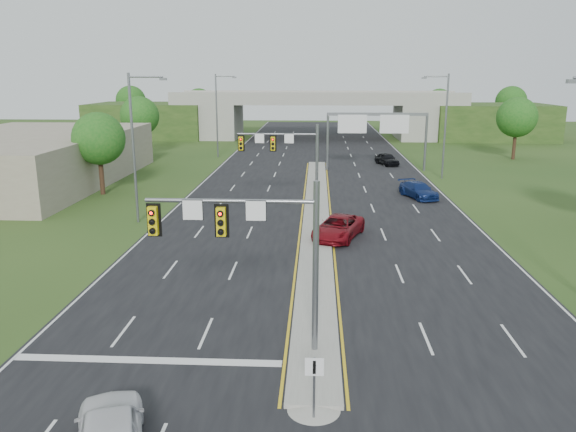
{
  "coord_description": "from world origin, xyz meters",
  "views": [
    {
      "loc": [
        0.0,
        -20.5,
        10.79
      ],
      "look_at": [
        -1.61,
        10.53,
        3.0
      ],
      "focal_mm": 35.0,
      "sensor_mm": 36.0,
      "label": 1
    }
  ],
  "objects_px": {
    "signal_mast_far": "(289,152)",
    "car_far_b": "(418,190)",
    "overpass": "(318,118)",
    "car_far_c": "(387,159)",
    "signal_mast_near": "(257,239)",
    "car_far_a": "(338,227)",
    "sign_gantry": "(376,125)",
    "keep_right_sign": "(314,378)"
  },
  "relations": [
    {
      "from": "signal_mast_far",
      "to": "car_far_c",
      "type": "height_order",
      "value": "signal_mast_far"
    },
    {
      "from": "sign_gantry",
      "to": "overpass",
      "type": "xyz_separation_m",
      "value": [
        -6.68,
        35.08,
        -1.69
      ]
    },
    {
      "from": "keep_right_sign",
      "to": "overpass",
      "type": "xyz_separation_m",
      "value": [
        0.0,
        84.53,
        2.04
      ]
    },
    {
      "from": "signal_mast_far",
      "to": "car_far_c",
      "type": "bearing_deg",
      "value": 65.76
    },
    {
      "from": "overpass",
      "to": "sign_gantry",
      "type": "bearing_deg",
      "value": -79.21
    },
    {
      "from": "signal_mast_far",
      "to": "car_far_b",
      "type": "relative_size",
      "value": 1.44
    },
    {
      "from": "signal_mast_near",
      "to": "car_far_c",
      "type": "xyz_separation_m",
      "value": [
        10.94,
        49.29,
        -3.97
      ]
    },
    {
      "from": "keep_right_sign",
      "to": "car_far_c",
      "type": "height_order",
      "value": "keep_right_sign"
    },
    {
      "from": "overpass",
      "to": "car_far_b",
      "type": "xyz_separation_m",
      "value": [
        9.22,
        -50.14,
        -2.83
      ]
    },
    {
      "from": "sign_gantry",
      "to": "car_far_a",
      "type": "bearing_deg",
      "value": -100.3
    },
    {
      "from": "signal_mast_far",
      "to": "sign_gantry",
      "type": "relative_size",
      "value": 0.6
    },
    {
      "from": "overpass",
      "to": "car_far_c",
      "type": "height_order",
      "value": "overpass"
    },
    {
      "from": "signal_mast_far",
      "to": "keep_right_sign",
      "type": "relative_size",
      "value": 3.18
    },
    {
      "from": "overpass",
      "to": "signal_mast_far",
      "type": "bearing_deg",
      "value": -92.35
    },
    {
      "from": "car_far_a",
      "to": "overpass",
      "type": "bearing_deg",
      "value": 110.49
    },
    {
      "from": "overpass",
      "to": "keep_right_sign",
      "type": "bearing_deg",
      "value": -90.0
    },
    {
      "from": "signal_mast_near",
      "to": "car_far_c",
      "type": "height_order",
      "value": "signal_mast_near"
    },
    {
      "from": "signal_mast_far",
      "to": "keep_right_sign",
      "type": "height_order",
      "value": "signal_mast_far"
    },
    {
      "from": "overpass",
      "to": "car_far_b",
      "type": "height_order",
      "value": "overpass"
    },
    {
      "from": "signal_mast_far",
      "to": "overpass",
      "type": "relative_size",
      "value": 0.09
    },
    {
      "from": "keep_right_sign",
      "to": "car_far_c",
      "type": "distance_m",
      "value": 54.44
    },
    {
      "from": "signal_mast_near",
      "to": "sign_gantry",
      "type": "relative_size",
      "value": 0.6
    },
    {
      "from": "overpass",
      "to": "car_far_c",
      "type": "bearing_deg",
      "value": -74.26
    },
    {
      "from": "signal_mast_near",
      "to": "overpass",
      "type": "relative_size",
      "value": 0.09
    },
    {
      "from": "signal_mast_far",
      "to": "overpass",
      "type": "bearing_deg",
      "value": 87.65
    },
    {
      "from": "signal_mast_near",
      "to": "car_far_a",
      "type": "xyz_separation_m",
      "value": [
        3.76,
        16.47,
        -3.95
      ]
    },
    {
      "from": "signal_mast_near",
      "to": "signal_mast_far",
      "type": "relative_size",
      "value": 1.0
    },
    {
      "from": "signal_mast_near",
      "to": "overpass",
      "type": "height_order",
      "value": "overpass"
    },
    {
      "from": "signal_mast_near",
      "to": "car_far_c",
      "type": "bearing_deg",
      "value": 77.49
    },
    {
      "from": "overpass",
      "to": "car_far_c",
      "type": "xyz_separation_m",
      "value": [
        8.67,
        -30.78,
        -2.8
      ]
    },
    {
      "from": "car_far_b",
      "to": "overpass",
      "type": "bearing_deg",
      "value": 80.63
    },
    {
      "from": "signal_mast_near",
      "to": "car_far_b",
      "type": "xyz_separation_m",
      "value": [
        11.49,
        29.93,
        -4.0
      ]
    },
    {
      "from": "keep_right_sign",
      "to": "car_far_b",
      "type": "bearing_deg",
      "value": 74.98
    },
    {
      "from": "signal_mast_far",
      "to": "car_far_b",
      "type": "xyz_separation_m",
      "value": [
        11.49,
        4.93,
        -4.0
      ]
    },
    {
      "from": "car_far_b",
      "to": "car_far_c",
      "type": "relative_size",
      "value": 1.13
    },
    {
      "from": "sign_gantry",
      "to": "car_far_c",
      "type": "height_order",
      "value": "sign_gantry"
    },
    {
      "from": "signal_mast_near",
      "to": "signal_mast_far",
      "type": "height_order",
      "value": "same"
    },
    {
      "from": "signal_mast_far",
      "to": "overpass",
      "type": "xyz_separation_m",
      "value": [
        2.26,
        55.07,
        -1.17
      ]
    },
    {
      "from": "car_far_a",
      "to": "signal_mast_near",
      "type": "bearing_deg",
      "value": -83.74
    },
    {
      "from": "keep_right_sign",
      "to": "sign_gantry",
      "type": "bearing_deg",
      "value": 82.3
    },
    {
      "from": "keep_right_sign",
      "to": "car_far_b",
      "type": "height_order",
      "value": "keep_right_sign"
    },
    {
      "from": "signal_mast_near",
      "to": "sign_gantry",
      "type": "height_order",
      "value": "signal_mast_near"
    }
  ]
}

